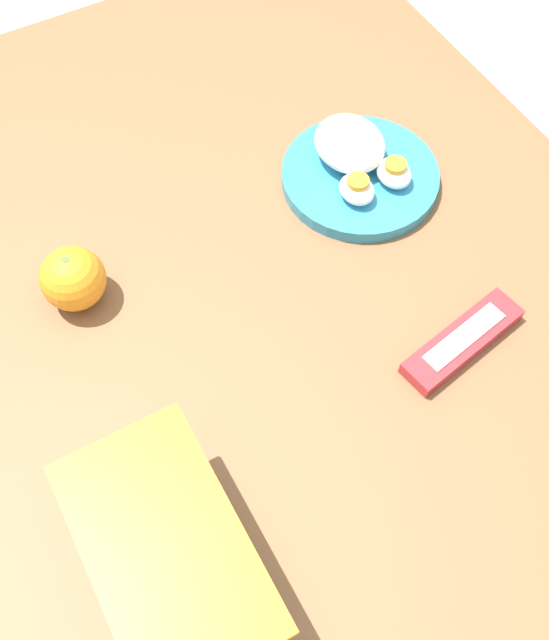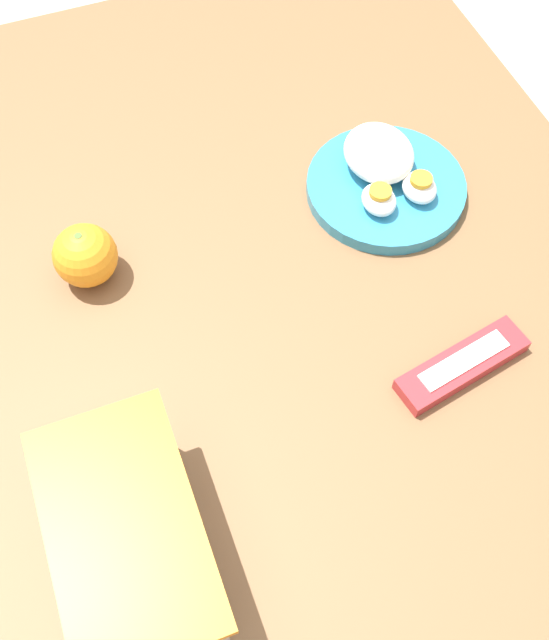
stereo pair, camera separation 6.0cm
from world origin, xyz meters
TOP-DOWN VIEW (x-y plane):
  - ground_plane at (0.00, 0.00)m, footprint 10.00×10.00m
  - table at (0.00, 0.00)m, footprint 1.26×0.94m
  - food_container at (-0.19, 0.20)m, footprint 0.22×0.13m
  - orange_fruit at (0.14, 0.16)m, footprint 0.07×0.07m
  - rice_plate at (0.14, -0.21)m, footprint 0.20×0.20m
  - candy_bar at (-0.12, -0.18)m, footprint 0.07×0.16m

SIDE VIEW (x-z plane):
  - ground_plane at x=0.00m, z-range 0.00..0.00m
  - table at x=0.00m, z-range 0.31..1.07m
  - candy_bar at x=-0.12m, z-range 0.76..0.78m
  - rice_plate at x=0.14m, z-range 0.75..0.82m
  - orange_fruit at x=0.14m, z-range 0.76..0.84m
  - food_container at x=-0.19m, z-range 0.76..0.86m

